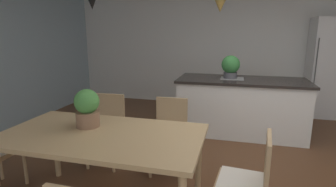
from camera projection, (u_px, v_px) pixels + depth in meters
ground_plane at (259, 180)px, 3.04m from camera, size 10.00×8.40×0.04m
wall_back_kitchen at (253, 46)px, 5.81m from camera, size 10.00×0.12×2.70m
dining_table at (102, 140)px, 2.37m from camera, size 1.79×0.97×0.76m
chair_far_left at (107, 127)px, 3.32m from camera, size 0.41×0.41×0.87m
chair_kitchen_end at (248, 181)px, 2.11m from camera, size 0.44×0.44×0.87m
chair_far_right at (169, 133)px, 3.13m from camera, size 0.40×0.40×0.87m
kitchen_island at (240, 106)px, 4.35m from camera, size 2.03×0.89×0.91m
refrigerator at (328, 68)px, 5.18m from camera, size 0.69×0.67×1.92m
pendant_over_island_main at (220, 4)px, 4.09m from camera, size 0.24×0.24×0.77m
potted_plant_on_island at (231, 66)px, 4.25m from camera, size 0.29×0.29×0.37m
potted_plant_on_table at (87, 108)px, 2.49m from camera, size 0.23×0.23×0.36m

